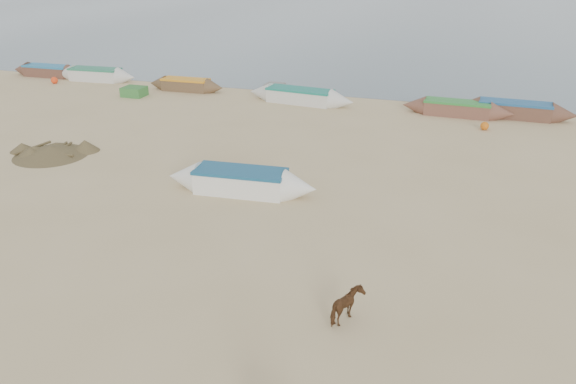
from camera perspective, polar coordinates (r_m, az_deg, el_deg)
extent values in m
plane|color=tan|center=(16.75, -4.27, -8.37)|extent=(140.00, 140.00, 0.00)
plane|color=slate|center=(95.67, 15.30, 17.48)|extent=(160.00, 160.00, 0.00)
imported|color=#5F2C1E|center=(22.76, -5.81, 1.81)|extent=(1.08, 1.05, 0.91)
imported|color=#52311A|center=(14.64, 6.13, -11.51)|extent=(0.83, 0.95, 0.91)
cone|color=brown|center=(28.23, -22.98, 3.87)|extent=(3.85, 3.85, 0.44)
cube|color=#347133|center=(38.21, -15.36, 9.81)|extent=(1.40, 1.20, 0.60)
sphere|color=#C75F12|center=(31.53, 19.35, 6.35)|extent=(0.44, 0.44, 0.44)
cube|color=slate|center=(38.00, -1.35, 10.53)|extent=(1.20, 1.10, 0.56)
sphere|color=red|center=(43.73, -22.65, 10.44)|extent=(0.48, 0.48, 0.48)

